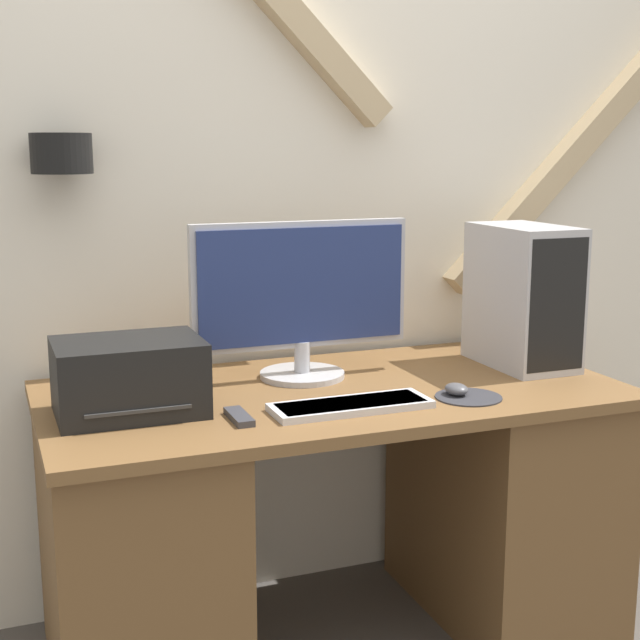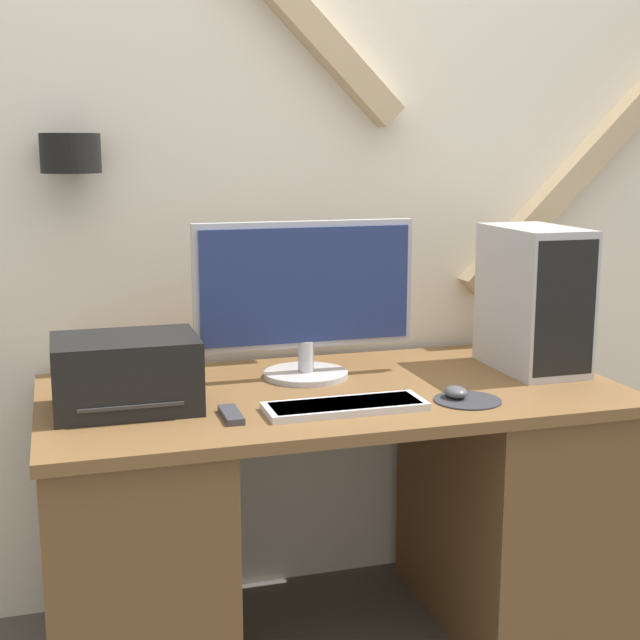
{
  "view_description": "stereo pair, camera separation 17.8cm",
  "coord_description": "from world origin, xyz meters",
  "px_view_note": "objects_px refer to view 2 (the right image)",
  "views": [
    {
      "loc": [
        -0.86,
        -1.74,
        1.37
      ],
      "look_at": [
        -0.04,
        0.38,
        0.93
      ],
      "focal_mm": 50.0,
      "sensor_mm": 36.0,
      "label": 1
    },
    {
      "loc": [
        -0.69,
        -1.8,
        1.37
      ],
      "look_at": [
        -0.04,
        0.38,
        0.93
      ],
      "focal_mm": 50.0,
      "sensor_mm": 36.0,
      "label": 2
    }
  ],
  "objects_px": {
    "monitor": "(305,294)",
    "computer_tower": "(534,299)",
    "remote_control": "(231,415)",
    "keyboard": "(345,406)",
    "printer": "(126,373)",
    "mouse": "(456,392)"
  },
  "relations": [
    {
      "from": "mouse",
      "to": "printer",
      "type": "relative_size",
      "value": 0.2
    },
    {
      "from": "printer",
      "to": "monitor",
      "type": "bearing_deg",
      "value": 18.81
    },
    {
      "from": "monitor",
      "to": "computer_tower",
      "type": "height_order",
      "value": "monitor"
    },
    {
      "from": "keyboard",
      "to": "printer",
      "type": "bearing_deg",
      "value": 162.17
    },
    {
      "from": "computer_tower",
      "to": "remote_control",
      "type": "height_order",
      "value": "computer_tower"
    },
    {
      "from": "remote_control",
      "to": "printer",
      "type": "bearing_deg",
      "value": 146.92
    },
    {
      "from": "keyboard",
      "to": "printer",
      "type": "distance_m",
      "value": 0.54
    },
    {
      "from": "mouse",
      "to": "remote_control",
      "type": "xyz_separation_m",
      "value": [
        -0.58,
        0.0,
        -0.01
      ]
    },
    {
      "from": "mouse",
      "to": "remote_control",
      "type": "bearing_deg",
      "value": 179.51
    },
    {
      "from": "keyboard",
      "to": "remote_control",
      "type": "height_order",
      "value": "keyboard"
    },
    {
      "from": "printer",
      "to": "keyboard",
      "type": "bearing_deg",
      "value": -17.83
    },
    {
      "from": "computer_tower",
      "to": "remote_control",
      "type": "bearing_deg",
      "value": -166.34
    },
    {
      "from": "keyboard",
      "to": "remote_control",
      "type": "xyz_separation_m",
      "value": [
        -0.28,
        0.01,
        -0.0
      ]
    },
    {
      "from": "printer",
      "to": "remote_control",
      "type": "distance_m",
      "value": 0.29
    },
    {
      "from": "monitor",
      "to": "computer_tower",
      "type": "bearing_deg",
      "value": -8.39
    },
    {
      "from": "remote_control",
      "to": "keyboard",
      "type": "bearing_deg",
      "value": -2.92
    },
    {
      "from": "remote_control",
      "to": "computer_tower",
      "type": "bearing_deg",
      "value": 13.66
    },
    {
      "from": "printer",
      "to": "mouse",
      "type": "bearing_deg",
      "value": -10.81
    },
    {
      "from": "monitor",
      "to": "computer_tower",
      "type": "distance_m",
      "value": 0.66
    },
    {
      "from": "keyboard",
      "to": "computer_tower",
      "type": "height_order",
      "value": "computer_tower"
    },
    {
      "from": "mouse",
      "to": "computer_tower",
      "type": "bearing_deg",
      "value": 33.59
    },
    {
      "from": "keyboard",
      "to": "mouse",
      "type": "relative_size",
      "value": 5.62
    }
  ]
}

